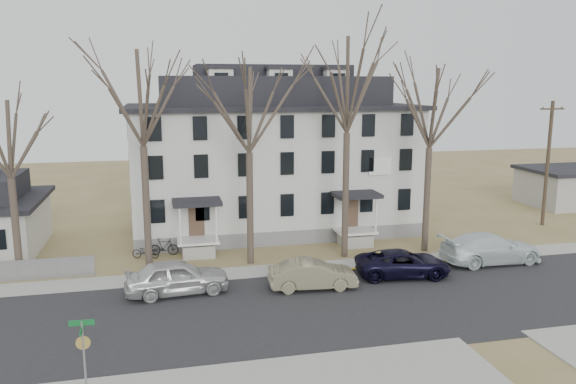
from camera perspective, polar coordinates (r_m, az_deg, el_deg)
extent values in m
plane|color=olive|center=(27.00, 10.49, -12.67)|extent=(120.00, 120.00, 0.00)
cube|color=#27272A|center=(28.70, 8.89, -11.16)|extent=(120.00, 10.00, 0.04)
cube|color=#A09F97|center=(33.98, 5.11, -7.52)|extent=(120.00, 2.00, 0.08)
cube|color=gold|center=(35.03, 13.44, -7.22)|extent=(14.00, 0.25, 0.06)
cube|color=slate|center=(42.66, -1.61, -2.95)|extent=(20.00, 10.00, 1.00)
cube|color=silver|center=(41.81, -1.64, 3.05)|extent=(20.00, 10.00, 8.00)
cube|color=black|center=(41.45, -1.67, 8.67)|extent=(20.80, 10.80, 0.30)
cube|color=black|center=(41.42, -1.68, 10.26)|extent=(16.00, 7.00, 2.00)
cube|color=black|center=(41.43, -1.69, 12.20)|extent=(11.00, 4.50, 0.80)
cube|color=white|center=(36.05, -9.13, -4.87)|extent=(2.60, 2.00, 0.16)
cube|color=white|center=(38.15, 6.84, -3.93)|extent=(2.60, 2.00, 0.16)
cube|color=white|center=(38.82, 9.32, 2.59)|extent=(1.60, 0.08, 1.20)
cube|color=#A09F97|center=(56.63, 26.92, 0.35)|extent=(8.00, 6.00, 3.00)
cube|color=black|center=(56.38, 27.07, 2.05)|extent=(8.50, 6.50, 0.30)
cylinder|color=#473B31|center=(33.19, -14.17, -1.74)|extent=(0.40, 0.40, 7.28)
cylinder|color=#473B31|center=(33.63, -3.88, -1.72)|extent=(0.40, 0.40, 6.76)
cylinder|color=#473B31|center=(34.95, 5.87, -0.40)|extent=(0.40, 0.40, 7.80)
cylinder|color=#473B31|center=(37.17, 13.91, -0.80)|extent=(0.40, 0.40, 6.76)
cylinder|color=#473B31|center=(34.27, -25.90, -3.47)|extent=(0.40, 0.40, 5.72)
cylinder|color=#3D3023|center=(46.86, 24.86, 2.58)|extent=(0.28, 0.28, 9.50)
cube|color=#3D3023|center=(46.52, 25.27, 7.64)|extent=(2.00, 0.12, 0.12)
imported|color=silver|center=(29.84, -11.20, -8.52)|extent=(5.46, 2.59, 1.80)
imported|color=gray|center=(30.06, 2.51, -8.44)|extent=(4.77, 2.00, 1.53)
imported|color=black|center=(32.55, 11.61, -7.18)|extent=(5.60, 3.15, 1.48)
imported|color=white|center=(36.32, 19.89, -5.45)|extent=(6.22, 2.60, 1.80)
imported|color=black|center=(36.18, -14.27, -5.93)|extent=(1.79, 1.04, 0.89)
imported|color=black|center=(36.50, -12.50, -5.52)|extent=(1.91, 0.81, 1.12)
cylinder|color=gray|center=(21.14, -19.97, -15.82)|extent=(0.08, 0.08, 2.88)
cube|color=#0C5926|center=(20.57, -20.23, -12.37)|extent=(0.83, 0.03, 0.20)
cube|color=#0C5926|center=(20.66, -20.19, -12.95)|extent=(0.03, 0.83, 0.20)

